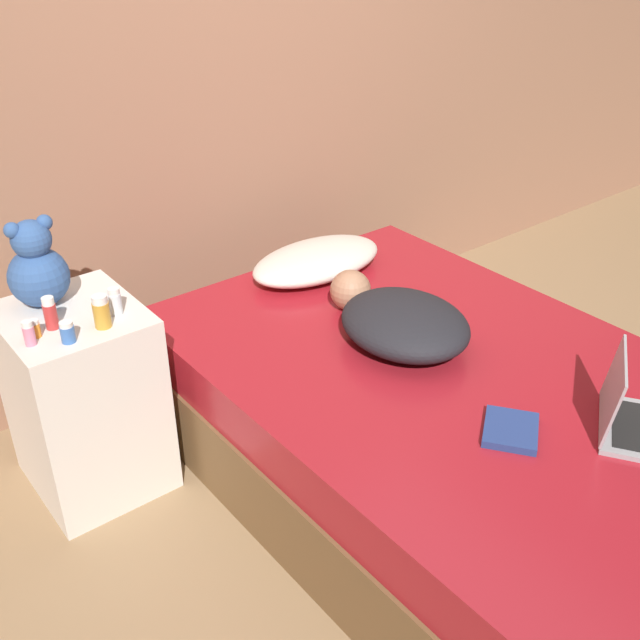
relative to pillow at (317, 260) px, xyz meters
name	(u,v)px	position (x,y,z in m)	size (l,w,h in m)	color
ground_plane	(434,477)	(-0.09, -0.81, -0.55)	(12.00, 12.00, 0.00)	#937551
wall_back	(225,56)	(-0.09, 0.48, 0.75)	(8.00, 0.06, 2.60)	#996B51
bed	(440,424)	(-0.09, -0.81, -0.31)	(1.38, 2.03, 0.50)	brown
nightstand	(85,400)	(-1.05, -0.04, -0.21)	(0.43, 0.48, 0.69)	silver
pillow	(317,260)	(0.00, 0.00, 0.00)	(0.60, 0.34, 0.12)	beige
person_lying	(399,320)	(-0.10, -0.59, 0.02)	(0.43, 0.64, 0.16)	black
laptop	(630,415)	(0.08, -1.38, -0.01)	(0.37, 0.35, 0.24)	#9E9EA3
teddy_bear	(37,268)	(-1.09, 0.08, 0.27)	(0.20, 0.20, 0.30)	#335693
bottle_orange	(35,329)	(-1.18, -0.12, 0.16)	(0.03, 0.03, 0.06)	orange
bottle_amber	(101,312)	(-1.00, -0.19, 0.19)	(0.05, 0.05, 0.11)	gold
bottle_blue	(67,332)	(-1.12, -0.21, 0.17)	(0.04, 0.04, 0.07)	#3866B2
bottle_red	(50,313)	(-1.12, -0.10, 0.19)	(0.04, 0.04, 0.11)	#B72D2D
bottle_pink	(29,333)	(-1.21, -0.15, 0.17)	(0.03, 0.03, 0.08)	pink
bottle_clear	(115,301)	(-0.93, -0.14, 0.18)	(0.04, 0.04, 0.09)	silver
book	(511,430)	(-0.20, -1.18, -0.05)	(0.24, 0.23, 0.02)	navy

